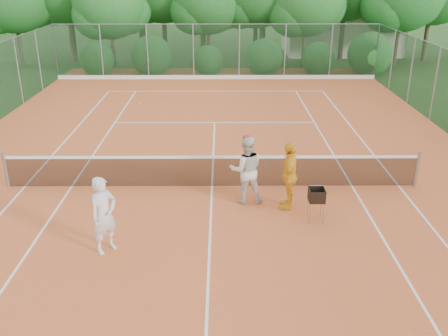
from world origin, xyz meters
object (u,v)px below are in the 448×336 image
at_px(player_yellow, 289,175).
at_px(player_center_grp, 246,169).
at_px(ball_hopper, 317,196).
at_px(player_white, 104,215).

bearing_deg(player_yellow, player_center_grp, -96.06).
height_order(player_yellow, ball_hopper, player_yellow).
xyz_separation_m(player_white, ball_hopper, (4.97, 1.40, -0.20)).
relative_size(player_center_grp, player_yellow, 1.04).
distance_m(player_white, player_yellow, 4.88).
distance_m(player_yellow, ball_hopper, 1.00).
bearing_deg(player_center_grp, player_yellow, -17.19).
bearing_deg(player_center_grp, ball_hopper, -32.82).
bearing_deg(player_yellow, ball_hopper, 49.48).
bearing_deg(ball_hopper, player_white, -164.85).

